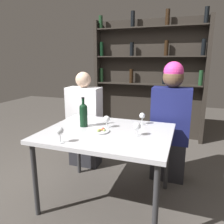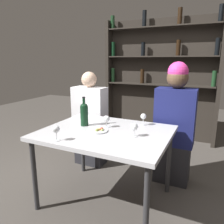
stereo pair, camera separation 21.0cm
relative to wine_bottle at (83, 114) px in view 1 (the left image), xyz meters
name	(u,v)px [view 1 (the left image)]	position (x,y,z in m)	size (l,w,h in m)	color
ground_plane	(107,200)	(0.27, -0.06, -0.85)	(10.00, 10.00, 0.00)	#47423D
dining_table	(107,137)	(0.27, -0.06, -0.19)	(1.16, 0.92, 0.72)	silver
wine_rack_wall	(148,75)	(0.27, 1.98, 0.25)	(1.93, 0.21, 2.14)	#28231E
wine_bottle	(83,114)	(0.00, 0.00, 0.00)	(0.08, 0.08, 0.29)	black
wine_glass_0	(142,116)	(0.53, 0.26, -0.04)	(0.06, 0.06, 0.12)	silver
wine_glass_1	(107,119)	(0.23, 0.04, -0.05)	(0.06, 0.06, 0.12)	silver
wine_glass_2	(60,132)	(0.02, -0.45, -0.03)	(0.06, 0.06, 0.13)	silver
wine_glass_3	(137,127)	(0.55, -0.09, -0.05)	(0.07, 0.07, 0.12)	silver
food_plate_0	(99,131)	(0.21, -0.11, -0.12)	(0.19, 0.19, 0.04)	silver
seated_person_left	(85,123)	(-0.28, 0.57, -0.28)	(0.42, 0.22, 1.22)	#26262B
seated_person_right	(170,124)	(0.79, 0.57, -0.18)	(0.42, 0.22, 1.35)	#26262B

